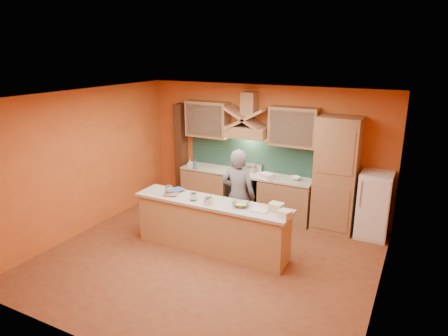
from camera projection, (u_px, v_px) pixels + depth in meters
The scene contains 36 objects.
floor at pixel (209, 258), 6.98m from camera, with size 5.50×5.00×0.01m, color brown.
ceiling at pixel (207, 97), 6.17m from camera, with size 5.50×5.00×0.01m, color white.
wall_back at pixel (264, 150), 8.71m from camera, with size 5.50×0.02×2.80m, color #D06228.
wall_front at pixel (97, 246), 4.44m from camera, with size 5.50×0.02×2.80m, color #D06228.
wall_left at pixel (85, 162), 7.78m from camera, with size 0.02×5.00×2.80m, color #D06228.
wall_right at pixel (385, 212), 5.37m from camera, with size 0.02×5.00×2.80m, color #D06228.
base_cabinet_left at pixel (208, 187), 9.27m from camera, with size 1.10×0.60×0.86m, color #A5734B.
base_cabinet_right at pixel (286, 201), 8.44m from camera, with size 1.10×0.60×0.86m, color #A5734B.
counter_top at pixel (245, 173), 8.72m from camera, with size 3.00×0.62×0.04m, color #B7AE9B.
stove at pixel (245, 193), 8.85m from camera, with size 0.60×0.58×0.90m, color black.
backsplash at pixel (251, 155), 8.87m from camera, with size 3.00×0.03×0.70m, color #1B3C32.
range_hood at pixel (247, 132), 8.50m from camera, with size 0.92×0.50×0.24m, color #A5734B.
hood_chimney at pixel (249, 104), 8.42m from camera, with size 0.30×0.30×0.50m, color #A5734B.
upper_cabinet_left at pixel (208, 119), 8.95m from camera, with size 1.00×0.35×0.80m, color #A5734B.
upper_cabinet_right at pixel (294, 127), 8.08m from camera, with size 1.00×0.35×0.80m, color #A5734B.
pantry_column at pixel (336, 175), 7.80m from camera, with size 0.80×0.60×2.30m, color #A5734B.
fridge at pixel (374, 205), 7.61m from camera, with size 0.58×0.60×1.30m, color white.
trim_column_left at pixel (181, 152), 9.55m from camera, with size 0.20×0.30×2.30m, color #472816.
island_body at pixel (212, 228), 7.15m from camera, with size 2.80×0.55×0.88m, color tan.
island_top at pixel (211, 203), 7.01m from camera, with size 2.90×0.62×0.05m, color #B7AE9B.
person at pixel (238, 196), 7.38m from camera, with size 0.66×0.43×1.80m, color slate.
pot_large at pixel (236, 169), 8.76m from camera, with size 0.24×0.24×0.16m, color silver.
pot_small at pixel (251, 169), 8.77m from camera, with size 0.22×0.22×0.15m, color #ADACB3.
soap_bottle_a at pixel (190, 163), 9.08m from camera, with size 0.08×0.08×0.18m, color white.
soap_bottle_b at pixel (195, 164), 8.96m from camera, with size 0.09×0.09×0.23m, color #376098.
bowl_back at pixel (295, 178), 8.23m from camera, with size 0.22×0.22×0.07m, color white.
dish_rack at pixel (267, 176), 8.33m from camera, with size 0.28×0.22×0.10m, color white.
book_lower at pixel (165, 193), 7.37m from camera, with size 0.25×0.33×0.03m, color #BE5D44.
book_upper at pixel (172, 189), 7.54m from camera, with size 0.22×0.31×0.02m, color #3C5884.
jar_large at pixel (168, 190), 7.29m from camera, with size 0.14×0.14×0.17m, color silver.
jar_small at pixel (194, 197), 7.02m from camera, with size 0.11×0.11×0.13m, color silver.
kitchen_scale at pixel (208, 201), 6.85m from camera, with size 0.13×0.13×0.11m, color silver.
mixing_bowl at pixel (241, 204), 6.77m from camera, with size 0.28×0.28×0.07m, color silver.
cloth at pixel (260, 210), 6.58m from camera, with size 0.27×0.20×0.02m, color beige.
grocery_bag_a at pixel (276, 207), 6.55m from camera, with size 0.22×0.18×0.14m, color beige.
grocery_bag_b at pixel (285, 214), 6.30m from camera, with size 0.20×0.16×0.12m, color beige.
Camera 1 is at (3.09, -5.42, 3.51)m, focal length 32.00 mm.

